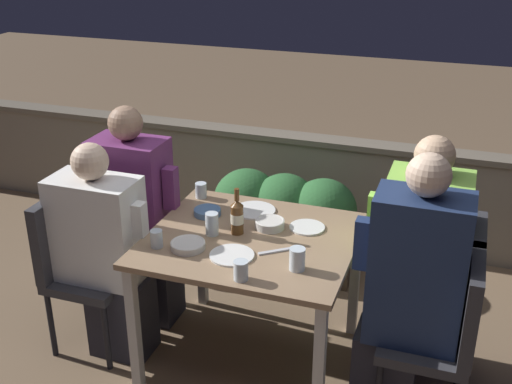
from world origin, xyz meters
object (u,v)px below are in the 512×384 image
chair_right_near (448,328)px  chair_right_far (453,290)px  chair_left_near (75,258)px  person_navy_jumper (408,293)px  person_white_polo (105,253)px  beer_bottle (237,216)px  potted_plant (117,199)px  person_purple_stripe (138,216)px  person_green_blouse (416,261)px  chair_left_far (111,230)px

chair_right_near → chair_right_far: size_ratio=1.00×
chair_left_near → person_navy_jumper: (1.76, 0.01, 0.14)m
person_white_polo → chair_right_far: size_ratio=1.36×
chair_right_far → beer_bottle: (-1.08, -0.16, 0.31)m
potted_plant → person_white_polo: bearing=-61.9°
person_purple_stripe → person_green_blouse: size_ratio=0.99×
person_navy_jumper → person_green_blouse: 0.33m
potted_plant → chair_left_near: bearing=-71.9°
chair_right_near → person_green_blouse: size_ratio=0.67×
chair_left_far → chair_right_far: bearing=-0.4°
potted_plant → person_purple_stripe: bearing=-49.3°
potted_plant → chair_left_far: bearing=-61.8°
person_navy_jumper → potted_plant: bearing=155.6°
beer_bottle → person_navy_jumper: bearing=-11.1°
beer_bottle → chair_right_near: bearing=-9.2°
person_purple_stripe → chair_left_far: bearing=-180.0°
person_purple_stripe → beer_bottle: size_ratio=5.29×
person_navy_jumper → chair_right_far: person_navy_jumper is taller
chair_left_far → chair_right_near: bearing=-10.1°
chair_left_near → person_purple_stripe: person_purple_stripe is taller
chair_left_far → person_navy_jumper: person_navy_jumper is taller
chair_left_far → person_green_blouse: (1.75, -0.01, 0.13)m
chair_left_near → beer_bottle: beer_bottle is taller
person_white_polo → person_navy_jumper: (1.56, 0.01, 0.08)m
person_white_polo → person_navy_jumper: person_navy_jumper is taller
person_white_polo → chair_left_far: bearing=118.0°
person_white_polo → person_purple_stripe: 0.36m
chair_right_far → person_green_blouse: bearing=180.0°
person_white_polo → person_purple_stripe: person_purple_stripe is taller
chair_left_near → person_purple_stripe: bearing=60.5°
chair_right_far → potted_plant: size_ratio=1.26×
person_purple_stripe → chair_right_near: person_purple_stripe is taller
person_white_polo → potted_plant: size_ratio=1.72×
chair_left_near → person_navy_jumper: bearing=0.2°
person_green_blouse → chair_right_far: bearing=-0.0°
person_white_polo → chair_right_near: person_white_polo is taller
chair_right_far → chair_right_near: bearing=-90.0°
person_navy_jumper → person_green_blouse: size_ratio=1.03×
chair_left_near → person_green_blouse: person_green_blouse is taller
person_white_polo → potted_plant: person_white_polo is taller
person_navy_jumper → potted_plant: (-2.07, 0.94, -0.25)m
potted_plant → person_navy_jumper: bearing=-24.4°
chair_left_near → chair_right_far: size_ratio=1.00×
person_green_blouse → person_white_polo: bearing=-167.7°
chair_right_near → potted_plant: chair_right_near is taller
chair_left_near → person_white_polo: size_ratio=0.74×
person_navy_jumper → person_purple_stripe: bearing=167.5°
chair_left_near → person_green_blouse: (1.76, 0.34, 0.13)m
person_green_blouse → potted_plant: size_ratio=1.87×
person_purple_stripe → chair_right_far: size_ratio=1.46×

